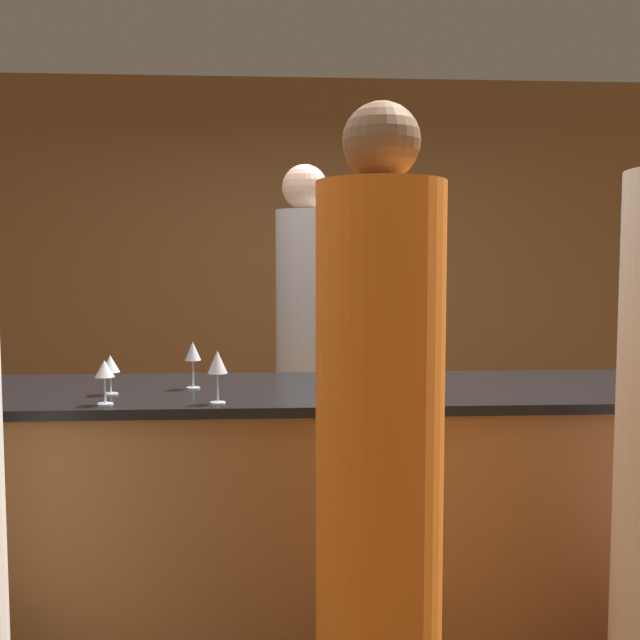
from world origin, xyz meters
TOP-DOWN VIEW (x-y plane):
  - back_wall at (0.00, 2.35)m, footprint 8.00×0.06m
  - bar_counter at (0.00, 0.00)m, footprint 3.29×0.78m
  - bartender at (-0.05, 0.86)m, footprint 0.29×0.29m
  - guest_2 at (0.09, -0.78)m, footprint 0.35×0.35m
  - wine_glass_0 at (-0.51, -0.00)m, footprint 0.06×0.06m
  - wine_glass_1 at (-0.39, -0.30)m, footprint 0.07×0.07m
  - wine_glass_2 at (-0.79, -0.11)m, footprint 0.07×0.07m
  - wine_glass_3 at (-0.76, -0.30)m, footprint 0.07×0.07m

SIDE VIEW (x-z plane):
  - bar_counter at x=0.00m, z-range 0.00..1.05m
  - guest_2 at x=0.09m, z-range -0.06..1.88m
  - bartender at x=-0.05m, z-range -0.04..1.96m
  - wine_glass_2 at x=-0.79m, z-range 1.08..1.22m
  - wine_glass_3 at x=-0.76m, z-range 1.08..1.23m
  - wine_glass_0 at x=-0.51m, z-range 1.09..1.27m
  - wine_glass_1 at x=-0.39m, z-range 1.09..1.27m
  - back_wall at x=0.00m, z-range 0.00..2.80m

